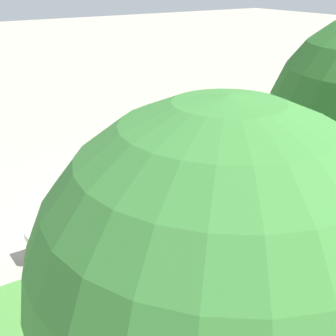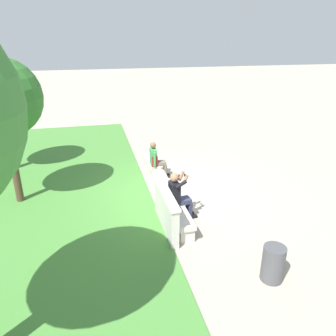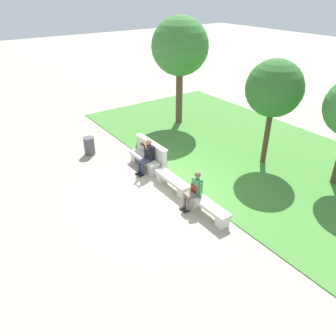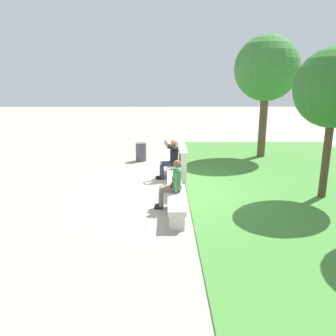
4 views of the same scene
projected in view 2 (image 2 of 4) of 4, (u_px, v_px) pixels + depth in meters
name	position (u px, v px, depth m)	size (l,w,h in m)	color
ground_plane	(163.00, 194.00, 10.00)	(80.00, 80.00, 0.00)	#A89E8C
grass_strip	(9.00, 210.00, 9.05)	(17.37, 8.00, 0.03)	#478438
bench_main	(179.00, 216.00, 8.20)	(1.62, 0.40, 0.45)	beige
bench_near	(163.00, 185.00, 9.89)	(1.62, 0.40, 0.45)	beige
bench_mid	(151.00, 163.00, 11.58)	(1.62, 0.40, 0.45)	beige
backrest_wall_with_plaque	(166.00, 210.00, 8.04)	(1.93, 0.24, 1.01)	beige
person_photographer	(179.00, 194.00, 8.37)	(0.51, 0.76, 1.32)	black
person_distant	(156.00, 159.00, 10.89)	(0.48, 0.68, 1.26)	black
backpack	(154.00, 161.00, 10.87)	(0.28, 0.24, 0.43)	maroon
tree_right_background	(1.00, 99.00, 8.42)	(2.08, 2.08, 4.03)	#4C3826
trash_bin	(273.00, 263.00, 6.37)	(0.44, 0.44, 0.75)	#4C4C51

